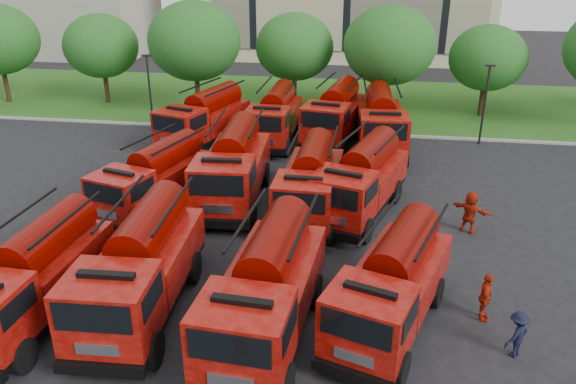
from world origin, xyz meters
The scene contains 27 objects.
ground centered at (0.00, 0.00, 0.00)m, with size 140.00×140.00×0.00m, color black.
lawn centered at (0.00, 26.00, 0.06)m, with size 70.00×16.00×0.12m, color #1D5416.
curb centered at (0.00, 17.90, 0.07)m, with size 70.00×0.30×0.14m, color gray.
side_building centered at (-30.00, 44.00, 5.00)m, with size 18.00×12.00×10.00m, color gray.
tree_1 centered at (-16.00, 23.00, 4.55)m, with size 5.71×5.71×6.98m.
tree_2 centered at (-8.00, 21.50, 5.35)m, with size 6.72×6.72×8.22m.
tree_3 centered at (-1.00, 24.00, 4.68)m, with size 5.88×5.88×7.19m.
tree_4 centered at (6.00, 22.50, 5.22)m, with size 6.55×6.55×8.01m.
tree_5 centered at (13.00, 23.50, 4.35)m, with size 5.46×5.46×6.68m.
lamp_post_0 centered at (-10.00, 17.20, 2.90)m, with size 0.60×0.25×5.11m.
lamp_post_1 centered at (12.00, 17.20, 2.90)m, with size 0.60×0.25×5.11m.
fire_truck_0 centered at (-6.07, -3.87, 1.65)m, with size 2.90×7.29×3.27m.
fire_truck_1 centered at (-2.59, -2.99, 1.78)m, with size 3.14×7.88×3.53m.
fire_truck_2 centered at (1.94, -3.67, 1.77)m, with size 3.29×7.92×3.53m.
fire_truck_3 centered at (5.96, -2.59, 1.64)m, with size 4.57×7.54×3.25m.
fire_truck_4 centered at (-5.17, 4.98, 1.60)m, with size 4.22×7.38×3.18m.
fire_truck_5 centered at (-1.61, 6.49, 1.83)m, with size 3.31×8.14×3.64m.
fire_truck_6 centered at (2.35, 5.41, 1.68)m, with size 2.82×7.38×3.33m.
fire_truck_7 centered at (4.69, 5.98, 1.72)m, with size 4.70×7.93×3.42m.
fire_truck_8 centered at (-5.44, 14.58, 1.73)m, with size 4.72×7.95×3.43m.
fire_truck_9 centered at (-1.10, 15.74, 1.70)m, with size 2.88×7.48×3.37m.
fire_truck_10 centered at (2.70, 16.68, 1.78)m, with size 3.94×8.11×3.54m.
fire_truck_11 centered at (5.60, 15.07, 1.82)m, with size 3.29×8.08×3.61m.
firefighter_2 centered at (9.16, -1.83, 0.00)m, with size 1.07×0.61×1.82m, color #A2200C.
firefighter_3 centered at (9.85, -3.59, 0.00)m, with size 1.04×0.53×1.60m, color black.
firefighter_4 centered at (-1.54, 3.83, 0.00)m, with size 0.96×0.63×1.97m, color black.
firefighter_5 centered at (9.58, 4.75, 0.00)m, with size 1.82×0.79×1.97m, color #A2200C.
Camera 1 is at (4.87, -18.60, 12.00)m, focal length 35.00 mm.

